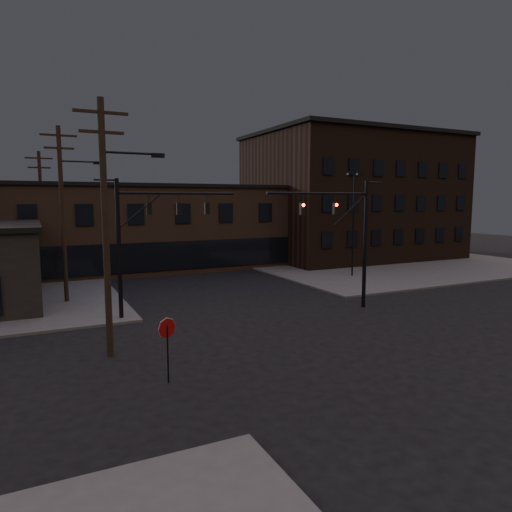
{
  "coord_description": "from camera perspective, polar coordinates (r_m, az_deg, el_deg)",
  "views": [
    {
      "loc": [
        -12.25,
        -18.17,
        6.8
      ],
      "look_at": [
        -0.42,
        6.02,
        3.5
      ],
      "focal_mm": 32.0,
      "sensor_mm": 36.0,
      "label": 1
    }
  ],
  "objects": [
    {
      "name": "building_right",
      "position": [
        55.89,
        11.81,
        7.05
      ],
      "size": [
        22.0,
        16.0,
        14.0
      ],
      "primitive_type": "cube",
      "color": "black",
      "rests_on": "ground"
    },
    {
      "name": "lot_light_a",
      "position": [
        40.91,
        12.1,
        5.03
      ],
      "size": [
        1.5,
        0.28,
        9.14
      ],
      "color": "black",
      "rests_on": "ground"
    },
    {
      "name": "parked_car_lot_b",
      "position": [
        51.86,
        14.73,
        0.09
      ],
      "size": [
        4.62,
        2.62,
        1.26
      ],
      "primitive_type": "imported",
      "rotation": [
        0.0,
        0.0,
        1.37
      ],
      "color": "#B7B7B9",
      "rests_on": "sidewalk_ne"
    },
    {
      "name": "traffic_signal_far",
      "position": [
        26.8,
        -14.12,
        2.95
      ],
      "size": [
        7.12,
        0.24,
        8.0
      ],
      "color": "black",
      "rests_on": "ground"
    },
    {
      "name": "stop_sign",
      "position": [
        17.45,
        -11.04,
        -9.65
      ],
      "size": [
        0.72,
        0.33,
        2.48
      ],
      "color": "black",
      "rests_on": "ground"
    },
    {
      "name": "building_row",
      "position": [
        47.85,
        -11.21,
        3.5
      ],
      "size": [
        40.0,
        12.0,
        8.0
      ],
      "primitive_type": "cube",
      "color": "brown",
      "rests_on": "ground"
    },
    {
      "name": "car_crossing",
      "position": [
        47.05,
        -6.25,
        -0.31
      ],
      "size": [
        2.39,
        5.38,
        1.72
      ],
      "primitive_type": "imported",
      "rotation": [
        0.0,
        0.0,
        0.11
      ],
      "color": "black",
      "rests_on": "ground"
    },
    {
      "name": "utility_pole_near",
      "position": [
        20.38,
        -18.15,
        4.02
      ],
      "size": [
        3.7,
        0.28,
        11.0
      ],
      "color": "black",
      "rests_on": "ground"
    },
    {
      "name": "parked_car_lot_a",
      "position": [
        49.55,
        8.72,
        0.0
      ],
      "size": [
        4.25,
        2.18,
        1.38
      ],
      "primitive_type": "imported",
      "rotation": [
        0.0,
        0.0,
        1.43
      ],
      "color": "black",
      "rests_on": "sidewalk_ne"
    },
    {
      "name": "sidewalk_ne",
      "position": [
        53.21,
        14.26,
        -0.49
      ],
      "size": [
        30.0,
        30.0,
        0.15
      ],
      "primitive_type": "cube",
      "color": "#474744",
      "rests_on": "ground"
    },
    {
      "name": "traffic_signal_near",
      "position": [
        28.76,
        11.76,
        3.12
      ],
      "size": [
        7.12,
        0.24,
        8.0
      ],
      "color": "black",
      "rests_on": "ground"
    },
    {
      "name": "utility_pole_mid",
      "position": [
        32.22,
        -22.94,
        5.24
      ],
      "size": [
        3.7,
        0.28,
        11.5
      ],
      "color": "black",
      "rests_on": "ground"
    },
    {
      "name": "lot_light_b",
      "position": [
        48.58,
        14.04,
        5.26
      ],
      "size": [
        1.5,
        0.28,
        9.14
      ],
      "color": "black",
      "rests_on": "ground"
    },
    {
      "name": "ground",
      "position": [
        22.94,
        7.69,
        -10.32
      ],
      "size": [
        140.0,
        140.0,
        0.0
      ],
      "primitive_type": "plane",
      "color": "black",
      "rests_on": "ground"
    },
    {
      "name": "utility_pole_far",
      "position": [
        44.18,
        -25.2,
        5.01
      ],
      "size": [
        2.2,
        0.28,
        11.0
      ],
      "color": "black",
      "rests_on": "ground"
    }
  ]
}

